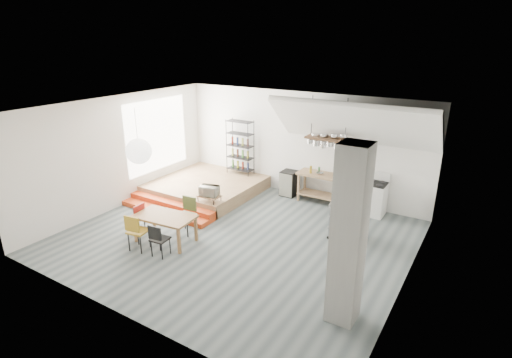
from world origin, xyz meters
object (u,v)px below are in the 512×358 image
Objects in this scene: dining_table at (165,218)px; mini_fridge at (289,183)px; stove at (374,198)px; rolling_cart at (349,216)px.

dining_table is 4.42m from mini_fridge.
mini_fridge is (1.16, 4.26, -0.21)m from dining_table.
rolling_cart is at bearing -94.15° from stove.
rolling_cart is 1.28× the size of mini_fridge.
dining_table is at bearing -105.18° from mini_fridge.
stove is 1.75m from rolling_cart.
stove is 0.78× the size of dining_table.
rolling_cart is (-0.13, -1.74, 0.12)m from stove.
stove is 1.16× the size of rolling_cart.
rolling_cart reaches higher than mini_fridge.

